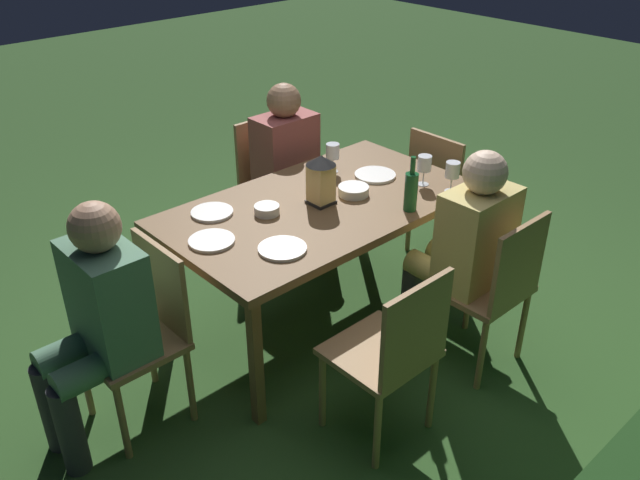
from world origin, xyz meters
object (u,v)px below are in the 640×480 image
dining_table (320,212)px  wine_glass_c (424,165)px  person_in_rust (292,166)px  person_in_mustard (464,244)px  plate_b (282,249)px  lantern_centerpiece (320,177)px  bowl_olives (267,209)px  chair_side_right_b (392,350)px  wine_glass_b (333,153)px  plate_d (212,241)px  chair_head_near (444,189)px  person_in_green (97,318)px  chair_side_right_a (493,285)px  wine_glass_a (452,171)px  chair_side_left_a (273,179)px  chair_head_far (143,328)px  plate_c (375,175)px  green_bottle_on_table (411,190)px  plate_a (212,212)px  bowl_bread (354,190)px

dining_table → wine_glass_c: bearing=159.1°
person_in_rust → person_in_mustard: bearing=90.0°
plate_b → person_in_mustard: bearing=153.1°
lantern_centerpiece → bowl_olives: lantern_centerpiece is taller
person_in_rust → chair_side_right_b: person_in_rust is taller
plate_b → bowl_olives: bearing=-117.7°
dining_table → bowl_olives: 0.31m
wine_glass_b → plate_d: 1.00m
wine_glass_b → person_in_mustard: bearing=93.0°
chair_head_near → wine_glass_b: wine_glass_b is taller
lantern_centerpiece → person_in_green: bearing=-0.3°
wine_glass_b → person_in_green: bearing=8.8°
plate_d → wine_glass_c: bearing=168.3°
wine_glass_c → plate_d: wine_glass_c is taller
chair_side_right_a → lantern_centerpiece: (0.37, -0.85, 0.41)m
wine_glass_c → wine_glass_a: bearing=104.7°
person_in_green → chair_side_left_a: bearing=-152.3°
chair_side_left_a → wine_glass_a: bearing=101.1°
chair_head_far → plate_b: bearing=158.4°
chair_side_right_a → lantern_centerpiece: size_ratio=3.28×
chair_head_far → chair_side_right_a: same height
wine_glass_a → dining_table: bearing=-31.5°
plate_c → person_in_mustard: bearing=82.9°
wine_glass_c → plate_c: size_ratio=0.73×
person_in_mustard → green_bottle_on_table: (0.09, -0.29, 0.22)m
wine_glass_a → plate_a: wine_glass_a is taller
wine_glass_c → plate_b: bearing=1.4°
person_in_rust → chair_side_right_a: (-0.00, 1.52, -0.15)m
wine_glass_b → plate_b: wine_glass_b is taller
lantern_centerpiece → wine_glass_c: size_ratio=1.57×
green_bottle_on_table → plate_c: size_ratio=1.25×
chair_head_far → plate_a: bearing=-154.7°
wine_glass_b → plate_c: (-0.13, 0.21, -0.11)m
person_in_rust → wine_glass_a: (-0.24, 1.04, 0.23)m
chair_side_right_a → plate_a: size_ratio=4.07×
plate_d → plate_a: bearing=-124.8°
chair_head_near → bowl_olives: bearing=-3.7°
dining_table → green_bottle_on_table: green_bottle_on_table is taller
dining_table → wine_glass_b: 0.44m
person_in_green → person_in_rust: bearing=-158.0°
bowl_olives → wine_glass_c: bearing=160.2°
chair_head_near → lantern_centerpiece: lantern_centerpiece is taller
chair_side_right_a → person_in_mustard: (0.00, -0.20, 0.15)m
person_in_green → wine_glass_c: 1.86m
chair_side_left_a → green_bottle_on_table: 1.28m
chair_head_far → plate_c: (-1.53, -0.04, 0.27)m
bowl_bread → green_bottle_on_table: bearing=104.8°
person_in_mustard → wine_glass_b: 0.94m
chair_side_left_a → lantern_centerpiece: size_ratio=3.28×
person_in_rust → chair_side_right_b: 1.70m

